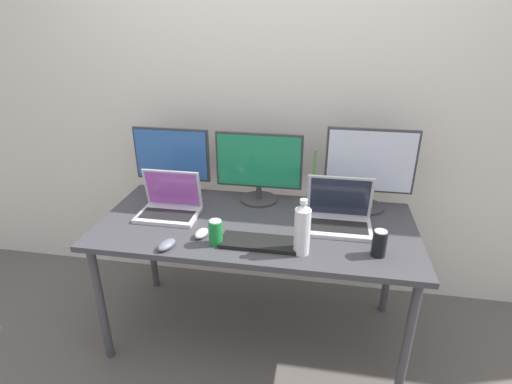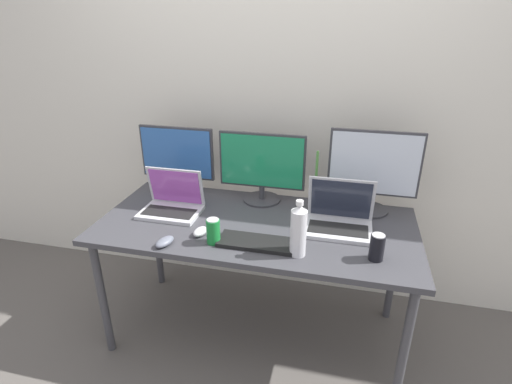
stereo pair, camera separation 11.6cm
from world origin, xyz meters
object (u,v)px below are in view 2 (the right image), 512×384
object	(u,v)px
monitor_right	(374,169)
mouse_by_laptop	(200,232)
soda_can_by_laptop	(377,247)
keyboard_main	(258,243)
laptop_secondary	(339,218)
bamboo_vase	(315,198)
work_desk	(256,233)
laptop_silver	(172,202)
water_bottle	(298,230)
mouse_by_keyboard	(165,242)
monitor_left	(177,158)
monitor_center	(262,166)
soda_can_near_keyboard	(213,231)

from	to	relation	value
monitor_right	mouse_by_laptop	xyz separation A→B (m)	(-0.82, -0.47, -0.23)
soda_can_by_laptop	keyboard_main	bearing A→B (deg)	-179.99
laptop_secondary	bamboo_vase	distance (m)	0.22
work_desk	laptop_silver	size ratio (longest dim) A/B	5.14
monitor_right	water_bottle	xyz separation A→B (m)	(-0.33, -0.53, -0.12)
mouse_by_keyboard	bamboo_vase	distance (m)	0.85
keyboard_main	water_bottle	world-z (taller)	water_bottle
water_bottle	laptop_silver	bearing A→B (deg)	159.73
monitor_right	mouse_by_laptop	world-z (taller)	monitor_right
monitor_left	bamboo_vase	size ratio (longest dim) A/B	1.31
laptop_silver	monitor_right	bearing A→B (deg)	13.89
monitor_center	soda_can_by_laptop	xyz separation A→B (m)	(0.63, -0.49, -0.15)
laptop_silver	soda_can_by_laptop	size ratio (longest dim) A/B	2.56
water_bottle	bamboo_vase	bearing A→B (deg)	86.56
monitor_right	monitor_center	bearing A→B (deg)	-179.47
laptop_silver	mouse_by_keyboard	xyz separation A→B (m)	(0.11, -0.34, -0.04)
laptop_secondary	soda_can_by_laptop	size ratio (longest dim) A/B	2.67
laptop_silver	mouse_by_laptop	bearing A→B (deg)	-41.12
monitor_right	water_bottle	world-z (taller)	monitor_right
mouse_by_laptop	bamboo_vase	distance (m)	0.67
soda_can_by_laptop	laptop_silver	bearing A→B (deg)	167.96
mouse_by_keyboard	soda_can_near_keyboard	distance (m)	0.24
soda_can_by_laptop	bamboo_vase	distance (m)	0.54
work_desk	mouse_by_laptop	world-z (taller)	mouse_by_laptop
monitor_center	soda_can_by_laptop	size ratio (longest dim) A/B	3.94
keyboard_main	soda_can_by_laptop	size ratio (longest dim) A/B	3.07
work_desk	monitor_center	bearing A→B (deg)	96.63
work_desk	bamboo_vase	world-z (taller)	bamboo_vase
monitor_left	keyboard_main	xyz separation A→B (m)	(0.62, -0.50, -0.21)
work_desk	monitor_center	world-z (taller)	monitor_center
monitor_center	soda_can_near_keyboard	world-z (taller)	monitor_center
laptop_silver	monitor_center	bearing A→B (deg)	29.73
soda_can_by_laptop	bamboo_vase	bearing A→B (deg)	126.63
monitor_left	keyboard_main	distance (m)	0.82
monitor_left	water_bottle	xyz separation A→B (m)	(0.81, -0.54, -0.09)
monitor_left	laptop_secondary	world-z (taller)	monitor_left
laptop_secondary	bamboo_vase	bearing A→B (deg)	129.55
soda_can_by_laptop	monitor_center	bearing A→B (deg)	142.41
keyboard_main	mouse_by_laptop	bearing A→B (deg)	175.81
monitor_right	mouse_by_keyboard	world-z (taller)	monitor_right
monitor_right	laptop_secondary	distance (m)	0.34
monitor_right	work_desk	bearing A→B (deg)	-153.56
laptop_silver	soda_can_by_laptop	xyz separation A→B (m)	(1.08, -0.23, 0.01)
soda_can_near_keyboard	monitor_center	bearing A→B (deg)	76.97
laptop_secondary	soda_can_near_keyboard	xyz separation A→B (m)	(-0.58, -0.29, 0.00)
keyboard_main	soda_can_by_laptop	bearing A→B (deg)	-0.24
laptop_silver	laptop_secondary	world-z (taller)	laptop_secondary
work_desk	mouse_by_keyboard	bearing A→B (deg)	-139.82
keyboard_main	water_bottle	bearing A→B (deg)	-12.18
water_bottle	soda_can_by_laptop	size ratio (longest dim) A/B	2.16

